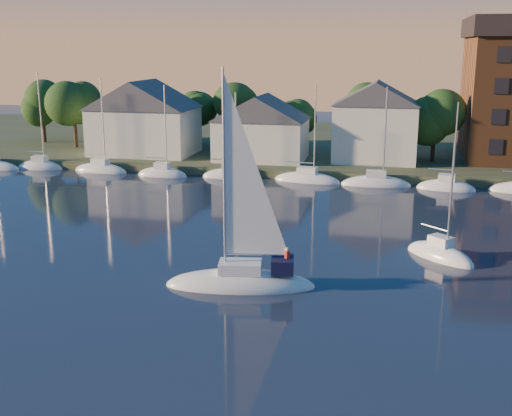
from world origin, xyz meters
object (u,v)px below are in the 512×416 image
(hero_sailboat, at_px, (243,277))
(drifting_sailboat_right, at_px, (440,257))
(clubhouse_centre, at_px, (261,127))
(clubhouse_west, at_px, (144,116))
(clubhouse_east, at_px, (376,121))

(hero_sailboat, bearing_deg, drifting_sailboat_right, -155.44)
(clubhouse_centre, bearing_deg, hero_sailboat, -79.70)
(clubhouse_west, bearing_deg, clubhouse_east, 1.91)
(clubhouse_centre, relative_size, clubhouse_east, 1.10)
(clubhouse_east, height_order, drifting_sailboat_right, clubhouse_east)
(clubhouse_centre, height_order, hero_sailboat, hero_sailboat)
(clubhouse_east, bearing_deg, drifting_sailboat_right, -79.98)
(clubhouse_east, distance_m, drifting_sailboat_right, 35.63)
(clubhouse_centre, bearing_deg, clubhouse_west, 176.42)
(hero_sailboat, bearing_deg, clubhouse_centre, -89.06)
(clubhouse_west, bearing_deg, clubhouse_centre, -3.58)
(hero_sailboat, bearing_deg, clubhouse_west, -70.23)
(clubhouse_east, bearing_deg, clubhouse_centre, -171.87)
(clubhouse_centre, relative_size, hero_sailboat, 0.78)
(hero_sailboat, relative_size, drifting_sailboat_right, 1.53)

